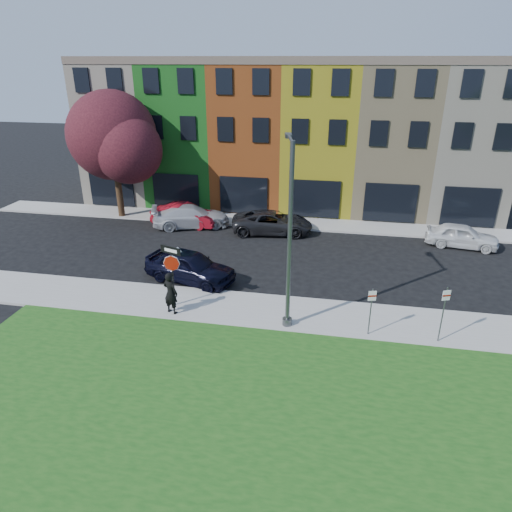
% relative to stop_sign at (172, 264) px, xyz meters
% --- Properties ---
extents(ground, '(120.00, 120.00, 0.00)m').
position_rel_stop_sign_xyz_m(ground, '(5.33, -2.71, -2.15)').
color(ground, black).
rests_on(ground, ground).
extents(sidewalk_near, '(40.00, 3.00, 0.12)m').
position_rel_stop_sign_xyz_m(sidewalk_near, '(7.33, 0.29, -2.09)').
color(sidewalk_near, '#999591').
rests_on(sidewalk_near, ground).
extents(sidewalk_far, '(40.00, 2.40, 0.12)m').
position_rel_stop_sign_xyz_m(sidewalk_far, '(2.33, 12.29, -2.09)').
color(sidewalk_far, '#999591').
rests_on(sidewalk_far, ground).
extents(rowhouse_block, '(30.00, 10.12, 10.00)m').
position_rel_stop_sign_xyz_m(rowhouse_block, '(2.83, 18.48, 2.84)').
color(rowhouse_block, beige).
rests_on(rowhouse_block, ground).
extents(stop_sign, '(1.01, 0.38, 2.85)m').
position_rel_stop_sign_xyz_m(stop_sign, '(0.00, 0.00, 0.00)').
color(stop_sign, black).
rests_on(stop_sign, sidewalk_near).
extents(man, '(0.99, 0.90, 1.92)m').
position_rel_stop_sign_xyz_m(man, '(0.11, -0.65, -1.07)').
color(man, black).
rests_on(man, sidewalk_near).
extents(sedan_near, '(4.28, 5.64, 1.59)m').
position_rel_stop_sign_xyz_m(sedan_near, '(-0.15, 2.72, -1.35)').
color(sedan_near, black).
rests_on(sedan_near, ground).
extents(parked_car_red, '(2.22, 4.68, 1.47)m').
position_rel_stop_sign_xyz_m(parked_car_red, '(-3.10, 10.64, -1.42)').
color(parked_car_red, maroon).
rests_on(parked_car_red, ground).
extents(parked_car_silver, '(5.23, 6.32, 1.46)m').
position_rel_stop_sign_xyz_m(parked_car_silver, '(-2.64, 10.48, -1.42)').
color(parked_car_silver, '#B9BABE').
rests_on(parked_car_silver, ground).
extents(parked_car_dark, '(3.60, 5.69, 1.42)m').
position_rel_stop_sign_xyz_m(parked_car_dark, '(2.86, 10.32, -1.44)').
color(parked_car_dark, black).
rests_on(parked_car_dark, ground).
extents(parked_car_white, '(2.92, 4.60, 1.39)m').
position_rel_stop_sign_xyz_m(parked_car_white, '(14.30, 10.06, -1.45)').
color(parked_car_white, white).
rests_on(parked_car_white, ground).
extents(street_lamp, '(0.78, 2.55, 7.58)m').
position_rel_stop_sign_xyz_m(street_lamp, '(5.15, -0.51, 1.79)').
color(street_lamp, '#4C4E51').
rests_on(street_lamp, sidewalk_near).
extents(parking_sign_a, '(0.31, 0.12, 2.04)m').
position_rel_stop_sign_xyz_m(parking_sign_a, '(8.50, -0.82, -0.75)').
color(parking_sign_a, '#4C4E51').
rests_on(parking_sign_a, sidewalk_near).
extents(parking_sign_b, '(0.31, 0.15, 2.38)m').
position_rel_stop_sign_xyz_m(parking_sign_b, '(11.20, -0.82, -0.56)').
color(parking_sign_b, '#4C4E51').
rests_on(parking_sign_b, sidewalk_near).
extents(tree_purple, '(7.01, 6.14, 8.48)m').
position_rel_stop_sign_xyz_m(tree_purple, '(-7.99, 11.55, 3.37)').
color(tree_purple, black).
rests_on(tree_purple, sidewalk_far).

